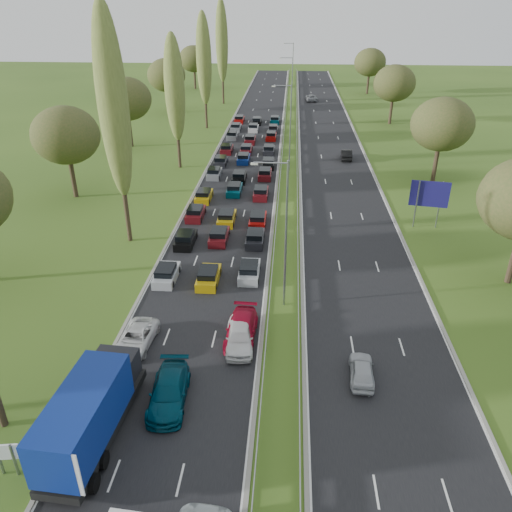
# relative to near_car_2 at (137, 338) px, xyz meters

# --- Properties ---
(ground) EXTENTS (260.00, 260.00, 0.00)m
(ground) POSITION_rel_near_car_2_xyz_m (10.36, 43.13, -0.67)
(ground) COLOR #35531A
(ground) RESTS_ON ground
(near_carriageway) EXTENTS (10.50, 215.00, 0.04)m
(near_carriageway) POSITION_rel_near_car_2_xyz_m (3.61, 45.63, -0.67)
(near_carriageway) COLOR black
(near_carriageway) RESTS_ON ground
(far_carriageway) EXTENTS (10.50, 215.00, 0.04)m
(far_carriageway) POSITION_rel_near_car_2_xyz_m (17.11, 45.63, -0.67)
(far_carriageway) COLOR black
(far_carriageway) RESTS_ON ground
(central_reservation) EXTENTS (2.36, 215.00, 0.32)m
(central_reservation) POSITION_rel_near_car_2_xyz_m (10.36, 45.63, -0.12)
(central_reservation) COLOR gray
(central_reservation) RESTS_ON ground
(lamp_columns) EXTENTS (0.18, 140.18, 12.00)m
(lamp_columns) POSITION_rel_near_car_2_xyz_m (10.36, 41.13, 5.33)
(lamp_columns) COLOR gray
(lamp_columns) RESTS_ON ground
(poplar_row) EXTENTS (2.80, 127.80, 22.44)m
(poplar_row) POSITION_rel_near_car_2_xyz_m (-5.64, 31.30, 11.71)
(poplar_row) COLOR #2D2116
(poplar_row) RESTS_ON ground
(woodland_left) EXTENTS (8.00, 166.00, 11.10)m
(woodland_left) POSITION_rel_near_car_2_xyz_m (-16.14, 25.76, 7.01)
(woodland_left) COLOR #2D2116
(woodland_left) RESTS_ON ground
(woodland_right) EXTENTS (8.00, 153.00, 11.10)m
(woodland_right) POSITION_rel_near_car_2_xyz_m (29.86, 29.80, 7.01)
(woodland_right) COLOR #2D2116
(woodland_right) RESTS_ON ground
(traffic_queue_fill) EXTENTS (9.08, 67.23, 0.80)m
(traffic_queue_fill) POSITION_rel_near_car_2_xyz_m (3.61, 40.72, -0.23)
(traffic_queue_fill) COLOR #B2B7BC
(traffic_queue_fill) RESTS_ON ground
(near_car_2) EXTENTS (2.51, 4.85, 1.31)m
(near_car_2) POSITION_rel_near_car_2_xyz_m (0.00, 0.00, 0.00)
(near_car_2) COLOR silver
(near_car_2) RESTS_ON near_carriageway
(near_car_7) EXTENTS (2.51, 5.51, 1.56)m
(near_car_7) POSITION_rel_near_car_2_xyz_m (3.56, -5.34, 0.13)
(near_car_7) COLOR #053B4F
(near_car_7) RESTS_ON near_carriageway
(near_car_11) EXTENTS (2.31, 5.27, 1.51)m
(near_car_11) POSITION_rel_near_car_2_xyz_m (7.35, 1.45, 0.10)
(near_car_11) COLOR maroon
(near_car_11) RESTS_ON near_carriageway
(near_car_12) EXTENTS (2.23, 4.84, 1.61)m
(near_car_12) POSITION_rel_near_car_2_xyz_m (7.32, 0.50, 0.15)
(near_car_12) COLOR white
(near_car_12) RESTS_ON near_carriageway
(far_car_0) EXTENTS (1.78, 3.93, 1.31)m
(far_car_0) POSITION_rel_near_car_2_xyz_m (15.57, -2.38, 0.00)
(far_car_0) COLOR #AFB2B9
(far_car_0) RESTS_ON far_carriageway
(far_car_1) EXTENTS (1.79, 4.59, 1.49)m
(far_car_1) POSITION_rel_near_car_2_xyz_m (19.10, 47.99, 0.09)
(far_car_1) COLOR black
(far_car_1) RESTS_ON far_carriageway
(far_car_2) EXTENTS (2.77, 5.61, 1.53)m
(far_car_2) POSITION_rel_near_car_2_xyz_m (15.12, 96.93, 0.11)
(far_car_2) COLOR slate
(far_car_2) RESTS_ON far_carriageway
(blue_lorry) EXTENTS (2.63, 9.48, 4.00)m
(blue_lorry) POSITION_rel_near_car_2_xyz_m (0.08, -8.42, 1.39)
(blue_lorry) COLOR black
(blue_lorry) RESTS_ON near_carriageway
(info_sign) EXTENTS (1.50, 0.33, 2.10)m
(info_sign) POSITION_rel_near_car_2_xyz_m (-3.54, -11.11, 0.70)
(info_sign) COLOR gray
(info_sign) RESTS_ON ground
(direction_sign) EXTENTS (3.96, 0.78, 5.20)m
(direction_sign) POSITION_rel_near_car_2_xyz_m (25.26, 22.64, 2.90)
(direction_sign) COLOR gray
(direction_sign) RESTS_ON ground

